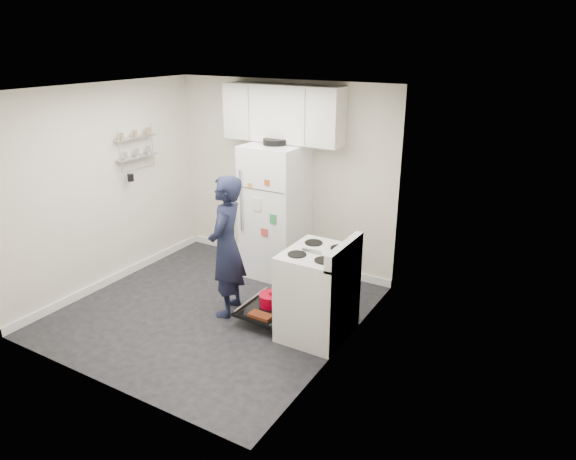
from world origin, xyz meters
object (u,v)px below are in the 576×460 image
Objects in this scene: electric_range at (317,294)px; person at (226,247)px; open_oven_door at (270,304)px; refrigerator at (276,211)px.

person reaches higher than electric_range.
person reaches higher than open_oven_door.
refrigerator reaches higher than open_oven_door.
open_oven_door is (-0.59, 0.01, -0.29)m from electric_range.
refrigerator is (-0.58, 1.09, 0.70)m from open_oven_door.
refrigerator is at bearing 167.66° from person.
refrigerator is (-1.17, 1.10, 0.41)m from electric_range.
electric_range is at bearing -43.19° from refrigerator.
electric_range is at bearing -0.78° from open_oven_door.
electric_range is 1.57× the size of open_oven_door.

